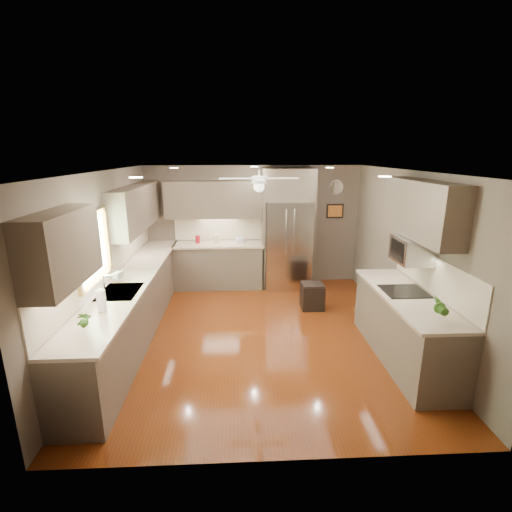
{
  "coord_description": "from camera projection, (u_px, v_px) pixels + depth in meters",
  "views": [
    {
      "loc": [
        -0.32,
        -5.27,
        2.75
      ],
      "look_at": [
        -0.03,
        0.6,
        1.1
      ],
      "focal_mm": 26.0,
      "sensor_mm": 36.0,
      "label": 1
    }
  ],
  "objects": [
    {
      "name": "recessed_lights",
      "position": [
        256.0,
        170.0,
        5.54
      ],
      "size": [
        2.84,
        3.14,
        0.01
      ],
      "color": "white",
      "rests_on": "ceiling"
    },
    {
      "name": "uppers",
      "position": [
        212.0,
        209.0,
        5.97
      ],
      "size": [
        4.5,
        4.7,
        0.95
      ],
      "color": "brown",
      "rests_on": "wall_left"
    },
    {
      "name": "right_run",
      "position": [
        405.0,
        326.0,
        5.02
      ],
      "size": [
        0.7,
        2.2,
        1.45
      ],
      "color": "brown",
      "rests_on": "ground"
    },
    {
      "name": "ceiling",
      "position": [
        260.0,
        171.0,
        5.16
      ],
      "size": [
        5.0,
        5.0,
        0.0
      ],
      "primitive_type": "plane",
      "rotation": [
        3.14,
        0.0,
        0.0
      ],
      "color": "white",
      "rests_on": "ground"
    },
    {
      "name": "window",
      "position": [
        92.0,
        248.0,
        4.82
      ],
      "size": [
        0.05,
        1.12,
        0.92
      ],
      "color": "#BFF2B2",
      "rests_on": "wall_left"
    },
    {
      "name": "microwave",
      "position": [
        412.0,
        250.0,
        5.0
      ],
      "size": [
        0.43,
        0.55,
        0.34
      ],
      "color": "silver",
      "rests_on": "wall_right"
    },
    {
      "name": "back_run",
      "position": [
        219.0,
        264.0,
        7.78
      ],
      "size": [
        1.85,
        0.65,
        1.45
      ],
      "color": "brown",
      "rests_on": "ground"
    },
    {
      "name": "wall_left",
      "position": [
        106.0,
        259.0,
        5.38
      ],
      "size": [
        0.0,
        5.0,
        5.0
      ],
      "primitive_type": "plane",
      "rotation": [
        1.57,
        0.0,
        1.57
      ],
      "color": "#64584C",
      "rests_on": "ground"
    },
    {
      "name": "floor",
      "position": [
        260.0,
        334.0,
        5.83
      ],
      "size": [
        5.0,
        5.0,
        0.0
      ],
      "primitive_type": "plane",
      "color": "#53290B",
      "rests_on": "ground"
    },
    {
      "name": "sink",
      "position": [
        120.0,
        294.0,
        5.01
      ],
      "size": [
        0.5,
        0.7,
        0.32
      ],
      "color": "silver",
      "rests_on": "left_run"
    },
    {
      "name": "left_run",
      "position": [
        134.0,
        304.0,
        5.75
      ],
      "size": [
        0.65,
        4.7,
        1.45
      ],
      "color": "brown",
      "rests_on": "ground"
    },
    {
      "name": "stool",
      "position": [
        312.0,
        296.0,
        6.73
      ],
      "size": [
        0.4,
        0.4,
        0.47
      ],
      "color": "black",
      "rests_on": "ground"
    },
    {
      "name": "potted_plant_left",
      "position": [
        82.0,
        320.0,
        3.82
      ],
      "size": [
        0.18,
        0.15,
        0.29
      ],
      "primitive_type": "imported",
      "rotation": [
        0.0,
        0.0,
        0.32
      ],
      "color": "#2D5E1B",
      "rests_on": "left_run"
    },
    {
      "name": "wall_clock",
      "position": [
        336.0,
        187.0,
        7.75
      ],
      "size": [
        0.3,
        0.03,
        0.3
      ],
      "color": "white",
      "rests_on": "wall_back"
    },
    {
      "name": "potted_plant_right",
      "position": [
        440.0,
        307.0,
        4.13
      ],
      "size": [
        0.17,
        0.14,
        0.3
      ],
      "primitive_type": "imported",
      "rotation": [
        0.0,
        0.0,
        -0.04
      ],
      "color": "#2D5E1B",
      "rests_on": "right_run"
    },
    {
      "name": "canister_a",
      "position": [
        198.0,
        239.0,
        7.66
      ],
      "size": [
        0.12,
        0.12,
        0.16
      ],
      "primitive_type": "cylinder",
      "rotation": [
        0.0,
        0.0,
        -0.21
      ],
      "color": "maroon",
      "rests_on": "back_run"
    },
    {
      "name": "wall_front",
      "position": [
        278.0,
        339.0,
        3.09
      ],
      "size": [
        4.5,
        0.0,
        4.5
      ],
      "primitive_type": "plane",
      "rotation": [
        -1.57,
        0.0,
        0.0
      ],
      "color": "#64584C",
      "rests_on": "ground"
    },
    {
      "name": "ceiling_fan",
      "position": [
        259.0,
        182.0,
        5.49
      ],
      "size": [
        1.18,
        1.18,
        0.32
      ],
      "color": "white",
      "rests_on": "ceiling"
    },
    {
      "name": "wall_right",
      "position": [
        408.0,
        255.0,
        5.6
      ],
      "size": [
        0.0,
        5.0,
        5.0
      ],
      "primitive_type": "plane",
      "rotation": [
        1.57,
        0.0,
        -1.57
      ],
      "color": "#64584C",
      "rests_on": "ground"
    },
    {
      "name": "soap_bottle",
      "position": [
        118.0,
        275.0,
        5.36
      ],
      "size": [
        0.12,
        0.12,
        0.21
      ],
      "primitive_type": "imported",
      "rotation": [
        0.0,
        0.0,
        -0.3
      ],
      "color": "white",
      "rests_on": "left_run"
    },
    {
      "name": "refrigerator",
      "position": [
        288.0,
        231.0,
        7.62
      ],
      "size": [
        1.06,
        0.75,
        2.45
      ],
      "color": "silver",
      "rests_on": "ground"
    },
    {
      "name": "wall_back",
      "position": [
        253.0,
        225.0,
        7.9
      ],
      "size": [
        4.5,
        0.0,
        4.5
      ],
      "primitive_type": "plane",
      "rotation": [
        1.57,
        0.0,
        0.0
      ],
      "color": "#64584C",
      "rests_on": "ground"
    },
    {
      "name": "paper_towel",
      "position": [
        101.0,
        300.0,
        4.34
      ],
      "size": [
        0.11,
        0.11,
        0.27
      ],
      "color": "white",
      "rests_on": "left_run"
    },
    {
      "name": "framed_print",
      "position": [
        335.0,
        211.0,
        7.88
      ],
      "size": [
        0.36,
        0.03,
        0.3
      ],
      "color": "black",
      "rests_on": "wall_back"
    },
    {
      "name": "bowl",
      "position": [
        240.0,
        242.0,
        7.64
      ],
      "size": [
        0.23,
        0.23,
        0.05
      ],
      "primitive_type": "imported",
      "rotation": [
        0.0,
        0.0,
        -0.03
      ],
      "color": "beige",
      "rests_on": "back_run"
    },
    {
      "name": "canister_c",
      "position": [
        216.0,
        239.0,
        7.61
      ],
      "size": [
        0.14,
        0.14,
        0.19
      ],
      "primitive_type": "cylinder",
      "rotation": [
        0.0,
        0.0,
        -0.23
      ],
      "color": "beige",
      "rests_on": "back_run"
    }
  ]
}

